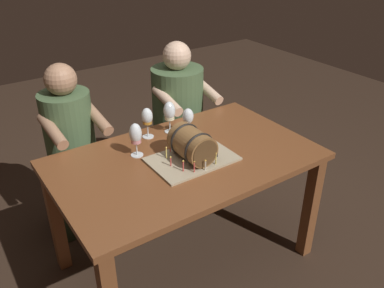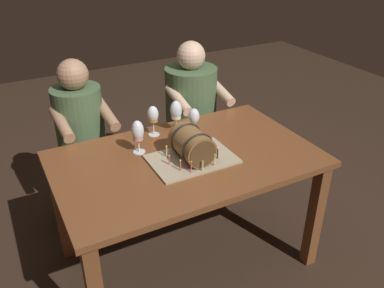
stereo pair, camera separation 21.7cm
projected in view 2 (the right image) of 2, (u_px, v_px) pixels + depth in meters
The scene contains 9 objects.
ground_plane at pixel (187, 257), 2.62m from camera, with size 8.00×8.00×0.00m, color #332319.
dining_table at pixel (186, 173), 2.30m from camera, with size 1.45×0.89×0.76m.
barrel_cake at pixel (192, 147), 2.18m from camera, with size 0.46×0.31×0.19m.
wine_glass_amber at pixel (153, 116), 2.42m from camera, with size 0.07×0.07×0.19m.
wine_glass_rose at pixel (138, 132), 2.23m from camera, with size 0.07×0.07×0.20m.
wine_glass_empty at pixel (194, 117), 2.43m from camera, with size 0.07×0.07×0.17m.
wine_glass_white at pixel (176, 111), 2.47m from camera, with size 0.07×0.07×0.20m.
person_seated_left at pixel (84, 151), 2.75m from camera, with size 0.37×0.47×1.18m.
person_seated_right at pixel (191, 122), 3.07m from camera, with size 0.41×0.48×1.18m.
Camera 2 is at (-0.88, -1.73, 1.90)m, focal length 37.86 mm.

